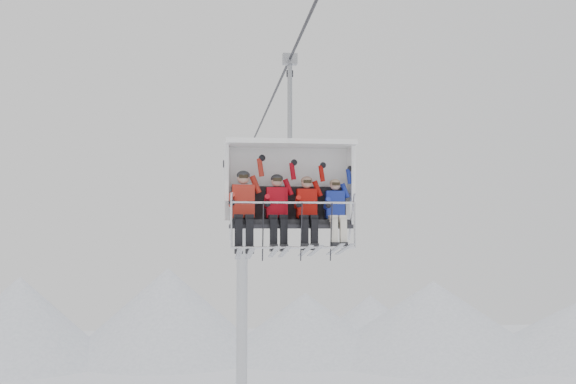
{
  "coord_description": "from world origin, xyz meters",
  "views": [
    {
      "loc": [
        -1.59,
        -14.89,
        9.71
      ],
      "look_at": [
        0.0,
        0.0,
        10.58
      ],
      "focal_mm": 45.0,
      "sensor_mm": 36.0,
      "label": 1
    }
  ],
  "objects": [
    {
      "name": "ridgeline",
      "position": [
        -1.58,
        42.05,
        2.84
      ],
      "size": [
        72.0,
        21.0,
        7.0
      ],
      "color": "silver",
      "rests_on": "ground"
    },
    {
      "name": "skier_center_right",
      "position": [
        0.33,
        -0.53,
        10.2
      ],
      "size": [
        0.4,
        1.69,
        1.6
      ],
      "color": "#B11009",
      "rests_on": "chairlift_carrier"
    },
    {
      "name": "skier_far_left",
      "position": [
        -0.95,
        -0.52,
        10.25
      ],
      "size": [
        0.45,
        1.69,
        1.76
      ],
      "color": "red",
      "rests_on": "chairlift_carrier"
    },
    {
      "name": "haul_cable",
      "position": [
        0.0,
        0.0,
        13.3
      ],
      "size": [
        0.06,
        50.0,
        0.06
      ],
      "primitive_type": "cylinder",
      "rotation": [
        1.57,
        0.0,
        0.0
      ],
      "color": "#2D2D32",
      "rests_on": "lift_tower_left"
    },
    {
      "name": "chairlift_carrier",
      "position": [
        0.0,
        -0.22,
        10.73
      ],
      "size": [
        2.62,
        1.17,
        3.98
      ],
      "color": "black",
      "rests_on": "haul_cable"
    },
    {
      "name": "skier_center_left",
      "position": [
        -0.27,
        -0.53,
        10.22
      ],
      "size": [
        0.42,
        1.69,
        1.66
      ],
      "color": "#A80714",
      "rests_on": "chairlift_carrier"
    },
    {
      "name": "lift_tower_right",
      "position": [
        0.0,
        22.0,
        5.78
      ],
      "size": [
        2.0,
        1.8,
        13.48
      ],
      "color": "silver",
      "rests_on": "ground"
    },
    {
      "name": "skier_far_right",
      "position": [
        0.91,
        -0.54,
        10.18
      ],
      "size": [
        0.38,
        1.69,
        1.52
      ],
      "color": "#1A2C97",
      "rests_on": "chairlift_carrier"
    }
  ]
}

